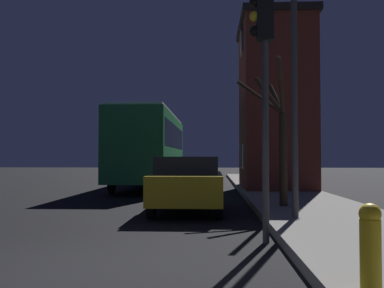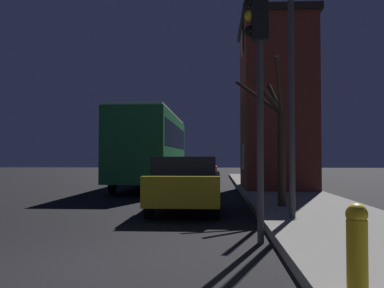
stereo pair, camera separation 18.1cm
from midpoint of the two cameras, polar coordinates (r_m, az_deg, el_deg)
The scene contains 10 objects.
ground_plane at distance 6.17m, azimuth -16.85°, elevation -16.06°, with size 120.00×120.00×0.00m, color black.
brick_building at distance 19.92m, azimuth 11.34°, elevation 5.35°, with size 3.20×4.92×7.61m.
streetlamp at distance 10.23m, azimuth 11.90°, elevation 13.66°, with size 1.16×0.38×6.16m.
traffic_light at distance 7.96m, azimuth 9.46°, elevation 10.72°, with size 0.43×0.24×4.54m.
bare_tree at distance 12.20m, azimuth 11.78°, elevation 1.09°, with size 1.39×1.99×3.97m.
bus at distance 21.65m, azimuth -5.14°, elevation -0.07°, with size 2.52×10.55×3.69m.
car_near_lane at distance 11.97m, azimuth -0.33°, elevation -5.19°, with size 1.86×4.13×1.55m.
car_mid_lane at distance 20.87m, azimuth 0.72°, elevation -4.01°, with size 1.79×4.40×1.41m.
car_far_lane at distance 29.63m, azimuth 1.72°, elevation -3.26°, with size 1.85×4.78×1.52m.
fire_hydrant at distance 4.53m, azimuth 22.25°, elevation -12.75°, with size 0.21×0.21×0.91m.
Camera 2 is at (2.14, -5.61, 1.52)m, focal length 40.00 mm.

